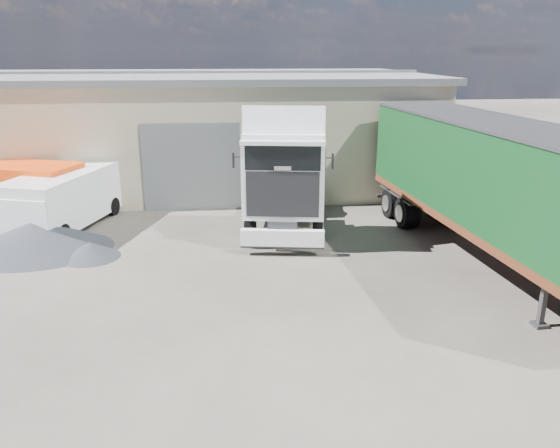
{
  "coord_description": "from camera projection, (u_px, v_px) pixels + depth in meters",
  "views": [
    {
      "loc": [
        -0.65,
        -12.32,
        6.4
      ],
      "look_at": [
        0.93,
        3.0,
        1.48
      ],
      "focal_mm": 35.0,
      "sensor_mm": 36.0,
      "label": 1
    }
  ],
  "objects": [
    {
      "name": "warehouse",
      "position": [
        117.0,
        128.0,
        27.45
      ],
      "size": [
        30.6,
        12.6,
        5.42
      ],
      "color": "#C1B295",
      "rests_on": "ground"
    },
    {
      "name": "gravel_heap",
      "position": [
        33.0,
        236.0,
        18.15
      ],
      "size": [
        6.14,
        5.4,
        1.04
      ],
      "rotation": [
        0.0,
        0.0,
        0.09
      ],
      "color": "black",
      "rests_on": "ground"
    },
    {
      "name": "tractor_unit",
      "position": [
        286.0,
        180.0,
        19.4
      ],
      "size": [
        3.74,
        7.4,
        4.74
      ],
      "rotation": [
        0.0,
        0.0,
        -0.16
      ],
      "color": "black",
      "rests_on": "ground"
    },
    {
      "name": "brick_boundary_wall",
      "position": [
        556.0,
        196.0,
        20.12
      ],
      "size": [
        0.35,
        26.0,
        2.5
      ],
      "primitive_type": "cube",
      "color": "brown",
      "rests_on": "ground"
    },
    {
      "name": "orange_skip",
      "position": [
        33.0,
        198.0,
        20.88
      ],
      "size": [
        4.24,
        3.44,
        2.29
      ],
      "rotation": [
        0.0,
        0.0,
        -0.36
      ],
      "color": "#2D2D30",
      "rests_on": "ground"
    },
    {
      "name": "box_trailer",
      "position": [
        493.0,
        178.0,
        16.61
      ],
      "size": [
        3.81,
        13.38,
        4.39
      ],
      "rotation": [
        0.0,
        0.0,
        0.08
      ],
      "color": "#2D2D30",
      "rests_on": "ground"
    },
    {
      "name": "panel_van",
      "position": [
        61.0,
        200.0,
        20.17
      ],
      "size": [
        3.58,
        5.57,
        2.12
      ],
      "rotation": [
        0.0,
        0.0,
        -0.31
      ],
      "color": "black",
      "rests_on": "ground"
    },
    {
      "name": "ground",
      "position": [
        256.0,
        317.0,
        13.69
      ],
      "size": [
        120.0,
        120.0,
        0.0
      ],
      "primitive_type": "plane",
      "color": "#292621",
      "rests_on": "ground"
    }
  ]
}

